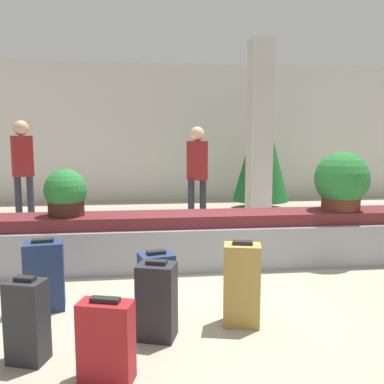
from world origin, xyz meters
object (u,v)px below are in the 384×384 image
object	(u,v)px
suitcase_4	(106,341)
traveler_0	(23,163)
suitcase_5	(44,275)
suitcase_1	(242,284)
suitcase_3	(157,301)
decorated_tree	(261,149)
potted_plant_0	(342,182)
suitcase_2	(157,285)
suitcase_6	(27,321)
pillar	(260,132)
potted_plant_1	(66,194)
traveler_1	(197,168)

from	to	relation	value
suitcase_4	traveler_0	size ratio (longest dim) A/B	0.31
traveler_0	suitcase_5	bearing A→B (deg)	-99.86
suitcase_5	traveler_0	xyz separation A→B (m)	(-1.09, 3.61, 0.77)
suitcase_1	suitcase_3	xyz separation A→B (m)	(-0.70, -0.15, -0.04)
suitcase_1	suitcase_4	world-z (taller)	suitcase_1
suitcase_4	decorated_tree	world-z (taller)	decorated_tree
suitcase_3	potted_plant_0	bearing A→B (deg)	55.14
suitcase_2	suitcase_4	world-z (taller)	suitcase_2
suitcase_2	decorated_tree	xyz separation A→B (m)	(2.38, 5.19, 0.98)
suitcase_3	decorated_tree	distance (m)	6.14
suitcase_2	potted_plant_0	bearing A→B (deg)	16.83
suitcase_1	traveler_0	size ratio (longest dim) A/B	0.39
suitcase_3	traveler_0	world-z (taller)	traveler_0
suitcase_6	potted_plant_0	size ratio (longest dim) A/B	0.84
pillar	suitcase_4	bearing A→B (deg)	-115.52
suitcase_3	pillar	bearing A→B (deg)	82.71
suitcase_4	suitcase_1	bearing A→B (deg)	50.49
potted_plant_0	potted_plant_1	xyz separation A→B (m)	(-3.28, 0.03, -0.10)
pillar	potted_plant_1	size ratio (longest dim) A/B	5.96
decorated_tree	suitcase_1	bearing A→B (deg)	-107.40
potted_plant_0	potted_plant_1	world-z (taller)	potted_plant_0
suitcase_3	suitcase_4	world-z (taller)	suitcase_3
suitcase_4	potted_plant_1	distance (m)	2.53
suitcase_1	decorated_tree	bearing A→B (deg)	85.63
suitcase_2	suitcase_5	world-z (taller)	suitcase_5
traveler_1	suitcase_3	bearing A→B (deg)	130.86
pillar	traveler_0	bearing A→B (deg)	-178.91
pillar	traveler_1	world-z (taller)	pillar
suitcase_4	decorated_tree	xyz separation A→B (m)	(2.73, 6.11, 1.00)
pillar	suitcase_4	distance (m)	5.60
pillar	suitcase_3	distance (m)	4.98
suitcase_1	suitcase_5	distance (m)	1.75
suitcase_5	potted_plant_0	bearing A→B (deg)	10.49
suitcase_1	suitcase_3	world-z (taller)	suitcase_1
suitcase_4	potted_plant_0	world-z (taller)	potted_plant_0
potted_plant_0	traveler_1	bearing A→B (deg)	125.47
suitcase_6	pillar	bearing A→B (deg)	75.52
suitcase_1	decorated_tree	size ratio (longest dim) A/B	0.30
suitcase_3	traveler_1	xyz separation A→B (m)	(0.82, 3.90, 0.71)
suitcase_5	suitcase_6	xyz separation A→B (m)	(0.08, -0.92, -0.02)
suitcase_3	decorated_tree	xyz separation A→B (m)	(2.39, 5.57, 0.96)
decorated_tree	potted_plant_0	bearing A→B (deg)	-91.08
potted_plant_1	traveler_0	world-z (taller)	traveler_0
pillar	suitcase_6	distance (m)	5.60
suitcase_3	potted_plant_1	distance (m)	2.14
traveler_0	traveler_1	size ratio (longest dim) A/B	1.06
suitcase_2	traveler_0	distance (m)	4.50
potted_plant_0	traveler_0	world-z (taller)	traveler_0
traveler_0	decorated_tree	bearing A→B (deg)	-10.62
suitcase_5	potted_plant_0	xyz separation A→B (m)	(3.29, 1.12, 0.67)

